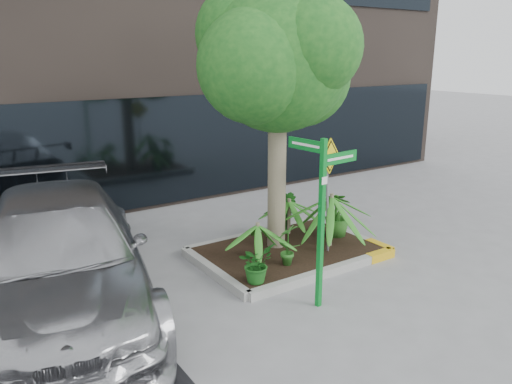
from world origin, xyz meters
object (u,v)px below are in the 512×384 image
parked_car (59,256)px  street_sign_post (322,205)px  tree (277,60)px  cattle_sign (329,176)px

parked_car → street_sign_post: 3.87m
parked_car → street_sign_post: (3.24, -1.97, 0.73)m
tree → parked_car: 4.76m
street_sign_post → cattle_sign: (1.27, 1.26, 0.00)m
tree → street_sign_post: 2.91m
tree → parked_car: (-3.90, -0.04, -2.73)m
parked_car → street_sign_post: street_sign_post is taller
cattle_sign → parked_car: bearing=150.1°
street_sign_post → cattle_sign: size_ratio=1.21×
parked_car → street_sign_post: size_ratio=2.28×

